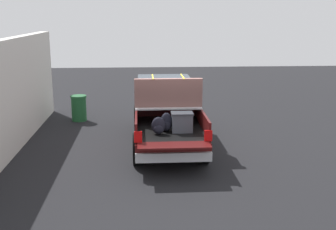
{
  "coord_description": "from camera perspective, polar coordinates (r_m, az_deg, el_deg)",
  "views": [
    {
      "loc": [
        -12.89,
        0.81,
        4.02
      ],
      "look_at": [
        -0.6,
        0.0,
        1.1
      ],
      "focal_mm": 45.9,
      "sensor_mm": 36.0,
      "label": 1
    }
  ],
  "objects": [
    {
      "name": "pickup_truck",
      "position": [
        13.65,
        -0.27,
        0.51
      ],
      "size": [
        6.05,
        2.06,
        2.23
      ],
      "color": "#470F0F",
      "rests_on": "ground_plane"
    },
    {
      "name": "ground_plane",
      "position": [
        13.53,
        -0.17,
        -3.95
      ],
      "size": [
        40.0,
        40.0,
        0.0
      ],
      "primitive_type": "plane",
      "color": "black"
    },
    {
      "name": "trash_can",
      "position": [
        16.77,
        -11.75,
        0.92
      ],
      "size": [
        0.6,
        0.6,
        0.98
      ],
      "color": "#1E592D",
      "rests_on": "ground_plane"
    },
    {
      "name": "building_facade",
      "position": [
        13.1,
        -20.72,
        2.07
      ],
      "size": [
        11.33,
        0.36,
        3.31
      ],
      "primitive_type": "cube",
      "color": "silver",
      "rests_on": "ground_plane"
    }
  ]
}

